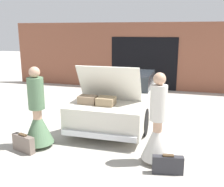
% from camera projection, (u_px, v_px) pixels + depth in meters
% --- Properties ---
extents(ground_plane, '(40.00, 40.00, 0.00)m').
position_uv_depth(ground_plane, '(124.00, 114.00, 7.93)').
color(ground_plane, '#ADA89E').
extents(garage_wall_back, '(12.00, 0.14, 2.80)m').
position_uv_depth(garage_wall_back, '(144.00, 57.00, 11.09)').
color(garage_wall_back, brown).
rests_on(garage_wall_back, ground_plane).
extents(car, '(1.81, 4.84, 1.69)m').
position_uv_depth(car, '(124.00, 96.00, 7.81)').
color(car, silver).
rests_on(car, ground_plane).
extents(person_left, '(0.65, 0.65, 1.76)m').
position_uv_depth(person_left, '(38.00, 119.00, 5.62)').
color(person_left, tan).
rests_on(person_left, ground_plane).
extents(person_right, '(0.59, 0.59, 1.75)m').
position_uv_depth(person_right, '(157.00, 131.00, 4.92)').
color(person_right, tan).
rests_on(person_right, ground_plane).
extents(suitcase_beside_left_person, '(0.57, 0.30, 0.39)m').
position_uv_depth(suitcase_beside_left_person, '(23.00, 143.00, 5.46)').
color(suitcase_beside_left_person, '#75665B').
rests_on(suitcase_beside_left_person, ground_plane).
extents(suitcase_beside_right_person, '(0.56, 0.21, 0.36)m').
position_uv_depth(suitcase_beside_right_person, '(168.00, 165.00, 4.62)').
color(suitcase_beside_right_person, '#2D2D33').
rests_on(suitcase_beside_right_person, ground_plane).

